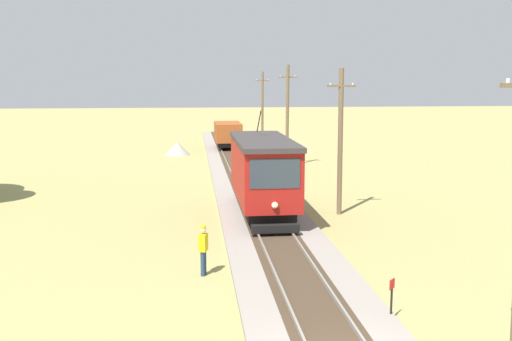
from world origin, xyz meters
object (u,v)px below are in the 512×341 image
object	(u,v)px
freight_car	(228,134)
utility_pole_far	(262,108)
utility_pole_near_tram	(340,140)
red_tram	(263,172)
utility_pole_mid	(287,115)
track_worker	(203,247)
gravel_pile	(177,148)
trackside_signal_marker	(392,297)

from	to	relation	value
freight_car	utility_pole_far	distance (m)	6.14
freight_car	utility_pole_near_tram	size ratio (longest dim) A/B	0.73
red_tram	utility_pole_mid	bearing A→B (deg)	76.30
red_tram	track_worker	distance (m)	8.77
gravel_pile	utility_pole_near_tram	bearing A→B (deg)	-70.22
gravel_pile	track_worker	xyz separation A→B (m)	(1.64, -32.00, 0.40)
utility_pole_near_tram	utility_pole_mid	distance (m)	15.54
utility_pole_near_tram	utility_pole_mid	size ratio (longest dim) A/B	0.92
red_tram	gravel_pile	xyz separation A→B (m)	(-4.69, 23.86, -1.60)
freight_car	utility_pole_mid	bearing A→B (deg)	-70.96
utility_pole_mid	utility_pole_far	size ratio (longest dim) A/B	1.04
red_tram	utility_pole_far	xyz separation A→B (m)	(3.83, 31.03, 1.64)
red_tram	utility_pole_mid	distance (m)	16.26
utility_pole_near_tram	gravel_pile	size ratio (longest dim) A/B	3.13
utility_pole_far	gravel_pile	xyz separation A→B (m)	(-8.52, -7.17, -3.24)
freight_car	trackside_signal_marker	size ratio (longest dim) A/B	4.41
red_tram	utility_pole_far	size ratio (longest dim) A/B	1.14
red_tram	gravel_pile	bearing A→B (deg)	101.13
freight_car	trackside_signal_marker	distance (m)	39.25
freight_car	gravel_pile	distance (m)	5.62
freight_car	utility_pole_far	bearing A→B (deg)	47.81
freight_car	track_worker	world-z (taller)	freight_car
gravel_pile	track_worker	bearing A→B (deg)	-87.06
trackside_signal_marker	freight_car	bearing A→B (deg)	92.95
utility_pole_near_tram	trackside_signal_marker	xyz separation A→B (m)	(-1.81, -12.55, -3.01)
utility_pole_mid	track_worker	bearing A→B (deg)	-106.09
freight_car	gravel_pile	xyz separation A→B (m)	(-4.69, -2.95, -0.97)
red_tram	freight_car	world-z (taller)	red_tram
trackside_signal_marker	red_tram	bearing A→B (deg)	99.26
red_tram	utility_pole_near_tram	bearing A→B (deg)	2.47
utility_pole_far	red_tram	bearing A→B (deg)	-97.03
trackside_signal_marker	gravel_pile	bearing A→B (deg)	100.49
utility_pole_mid	utility_pole_far	distance (m)	15.33
utility_pole_near_tram	utility_pole_far	bearing A→B (deg)	90.00
trackside_signal_marker	track_worker	xyz separation A→B (m)	(-5.07, 4.25, 0.32)
utility_pole_mid	gravel_pile	distance (m)	12.27
red_tram	track_worker	xyz separation A→B (m)	(-3.05, -8.14, -1.21)
utility_pole_far	utility_pole_near_tram	bearing A→B (deg)	-90.00
red_tram	trackside_signal_marker	distance (m)	12.64
utility_pole_mid	gravel_pile	size ratio (longest dim) A/B	3.39
track_worker	utility_pole_mid	bearing A→B (deg)	92.34
utility_pole_near_tram	utility_pole_far	distance (m)	30.87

